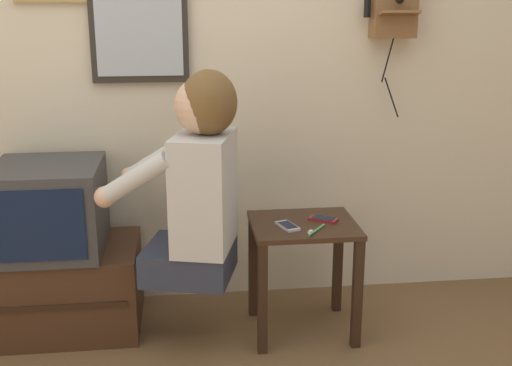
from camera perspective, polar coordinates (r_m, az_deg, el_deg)
wall_back at (r=3.08m, az=-4.79°, el=12.39°), size 6.80×0.05×2.55m
side_table at (r=2.87m, az=4.22°, el=-5.91°), size 0.46×0.40×0.52m
person at (r=2.65m, az=-5.17°, el=0.38°), size 0.61×0.49×0.88m
tv_stand at (r=3.11m, az=-17.30°, el=-8.86°), size 0.75×0.49×0.39m
television at (r=2.96m, az=-17.93°, el=-2.10°), size 0.46×0.49×0.39m
wall_phone_antique at (r=3.15m, az=12.17°, el=15.38°), size 0.24×0.18×0.73m
wall_mirror at (r=3.04m, az=-10.42°, el=14.65°), size 0.44×0.03×0.62m
cell_phone_held at (r=2.77m, az=2.83°, el=-3.84°), size 0.10×0.14×0.01m
cell_phone_spare at (r=2.86m, az=6.01°, el=-3.21°), size 0.14×0.12×0.01m
toothbrush at (r=2.72m, az=5.31°, el=-4.21°), size 0.10×0.13×0.02m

